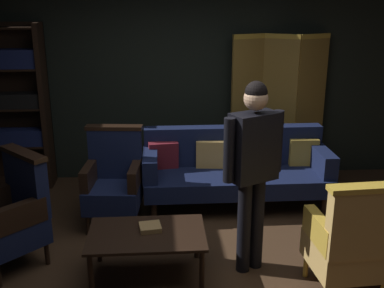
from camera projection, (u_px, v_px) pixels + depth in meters
The scene contains 11 objects.
ground_plane at pixel (198, 273), 4.12m from camera, with size 10.00×10.00×0.00m, color #3D2819.
back_wall at pixel (183, 72), 6.02m from camera, with size 7.20×0.10×2.80m, color black.
folding_screen at pixel (278, 106), 6.00m from camera, with size 1.26×0.26×1.90m.
bookshelf at pixel (10, 103), 5.73m from camera, with size 0.90×0.32×2.05m.
velvet_couch at pixel (235, 166), 5.40m from camera, with size 2.12×0.78×0.88m.
coffee_table at pixel (147, 237), 3.98m from camera, with size 1.00×0.64×0.42m.
armchair_gilt_accent at pixel (351, 242), 3.68m from camera, with size 0.62×0.61×1.04m.
armchair_wing_left at pixel (114, 180), 4.91m from camera, with size 0.63×0.63×1.04m.
armchair_wing_right at pixel (13, 214), 4.14m from camera, with size 0.82×0.82×1.04m.
standing_figure at pixel (253, 161), 3.90m from camera, with size 0.54×0.36×1.70m.
book_tan_leather at pixel (150, 227), 4.01m from camera, with size 0.18×0.17×0.04m, color #9E7A47.
Camera 1 is at (-0.31, -3.56, 2.35)m, focal length 43.48 mm.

